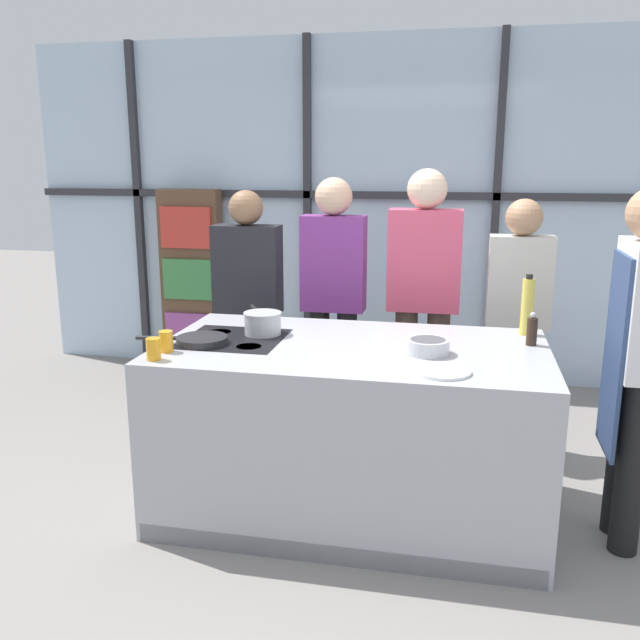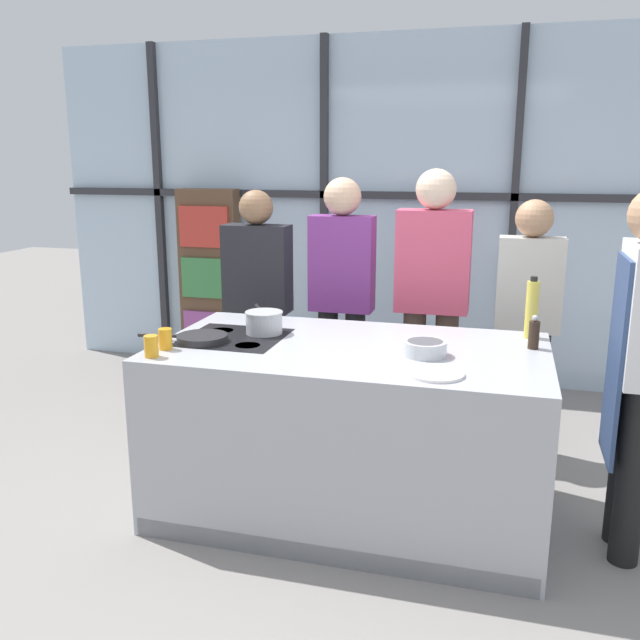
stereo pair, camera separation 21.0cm
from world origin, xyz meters
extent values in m
plane|color=gray|center=(0.00, 0.00, 0.00)|extent=(18.00, 18.00, 0.00)
cube|color=silver|center=(0.00, 2.37, 1.40)|extent=(6.40, 0.04, 2.80)
cube|color=#2D2D33|center=(0.00, 2.32, 1.54)|extent=(6.40, 0.06, 0.06)
cube|color=#2D2D33|center=(-2.30, 2.32, 1.40)|extent=(0.06, 0.06, 2.80)
cube|color=#2D2D33|center=(-0.77, 2.32, 1.40)|extent=(0.06, 0.06, 2.80)
cube|color=#2D2D33|center=(0.77, 2.32, 1.40)|extent=(0.06, 0.06, 2.80)
cube|color=brown|center=(-1.77, 2.19, 0.79)|extent=(0.53, 0.16, 1.58)
cube|color=#994C93|center=(-1.77, 2.10, 0.35)|extent=(0.45, 0.03, 0.35)
cube|color=#3D8447|center=(-1.77, 2.10, 0.82)|extent=(0.45, 0.03, 0.35)
cube|color=red|center=(-1.77, 2.10, 1.26)|extent=(0.45, 0.03, 0.35)
cube|color=#A8AAB2|center=(0.00, 0.00, 0.45)|extent=(1.95, 1.09, 0.91)
cube|color=black|center=(-0.64, 0.00, 0.90)|extent=(0.52, 0.52, 0.01)
cube|color=black|center=(0.00, -0.53, 0.05)|extent=(1.91, 0.03, 0.10)
cylinder|color=#38383D|center=(-0.76, -0.12, 0.90)|extent=(0.13, 0.13, 0.01)
cylinder|color=#38383D|center=(-0.51, -0.12, 0.90)|extent=(0.13, 0.13, 0.01)
cylinder|color=#38383D|center=(-0.76, 0.12, 0.90)|extent=(0.13, 0.13, 0.01)
cylinder|color=#38383D|center=(-0.51, 0.12, 0.90)|extent=(0.13, 0.13, 0.01)
cylinder|color=black|center=(1.34, -0.14, 0.43)|extent=(0.13, 0.13, 0.86)
cylinder|color=black|center=(1.34, 0.05, 0.43)|extent=(0.13, 0.13, 0.86)
cube|color=navy|center=(1.23, -0.04, 0.94)|extent=(0.02, 0.36, 0.94)
cylinder|color=#232838|center=(-0.78, 1.01, 0.41)|extent=(0.14, 0.14, 0.82)
cylinder|color=#232838|center=(-0.98, 1.01, 0.41)|extent=(0.14, 0.14, 0.82)
cube|color=#232328|center=(-0.88, 1.01, 1.11)|extent=(0.44, 0.20, 0.59)
sphere|color=#8C6647|center=(-0.88, 1.01, 1.52)|extent=(0.23, 0.23, 0.23)
cylinder|color=black|center=(-0.20, 1.01, 0.43)|extent=(0.13, 0.13, 0.86)
cylinder|color=black|center=(-0.39, 1.01, 0.43)|extent=(0.13, 0.13, 0.86)
cube|color=#7A3384|center=(-0.29, 1.01, 1.17)|extent=(0.41, 0.19, 0.62)
sphere|color=#D8AD8C|center=(-0.29, 1.01, 1.60)|extent=(0.24, 0.24, 0.24)
cylinder|color=#47382D|center=(0.40, 1.01, 0.44)|extent=(0.15, 0.15, 0.89)
cylinder|color=#47382D|center=(0.19, 1.01, 0.44)|extent=(0.15, 0.15, 0.89)
cube|color=#DB4C6B|center=(0.29, 1.01, 1.21)|extent=(0.46, 0.21, 0.64)
sphere|color=beige|center=(0.29, 1.01, 1.65)|extent=(0.25, 0.25, 0.25)
cylinder|color=black|center=(0.97, 1.01, 0.40)|extent=(0.12, 0.12, 0.80)
cylinder|color=black|center=(0.79, 1.01, 0.40)|extent=(0.12, 0.12, 0.80)
cube|color=beige|center=(0.88, 1.01, 1.09)|extent=(0.39, 0.17, 0.58)
sphere|color=tan|center=(0.88, 1.01, 1.49)|extent=(0.22, 0.22, 0.22)
cylinder|color=#232326|center=(-0.76, -0.12, 0.93)|extent=(0.26, 0.26, 0.04)
cylinder|color=#B26B2D|center=(-0.76, -0.12, 0.94)|extent=(0.21, 0.21, 0.01)
cylinder|color=#232326|center=(-0.99, -0.16, 0.93)|extent=(0.21, 0.06, 0.02)
cylinder|color=silver|center=(-0.51, 0.12, 0.97)|extent=(0.20, 0.20, 0.12)
cylinder|color=silver|center=(-0.51, 0.12, 1.02)|extent=(0.21, 0.21, 0.01)
cylinder|color=black|center=(-0.60, 0.29, 1.01)|extent=(0.10, 0.16, 0.02)
cylinder|color=white|center=(0.46, -0.36, 0.91)|extent=(0.25, 0.25, 0.01)
cylinder|color=silver|center=(0.38, -0.07, 0.94)|extent=(0.21, 0.21, 0.07)
cylinder|color=#4C4C51|center=(0.38, -0.07, 0.97)|extent=(0.17, 0.17, 0.01)
cylinder|color=#E0CC4C|center=(0.88, 0.41, 1.06)|extent=(0.07, 0.07, 0.30)
cylinder|color=black|center=(0.88, 0.41, 1.22)|extent=(0.04, 0.04, 0.02)
cylinder|color=#332319|center=(0.89, 0.19, 0.98)|extent=(0.05, 0.05, 0.14)
sphere|color=#B2B2B7|center=(0.89, 0.19, 1.06)|extent=(0.03, 0.03, 0.03)
cylinder|color=orange|center=(-0.88, -0.44, 0.96)|extent=(0.07, 0.07, 0.10)
cylinder|color=orange|center=(-0.88, -0.30, 0.96)|extent=(0.07, 0.07, 0.10)
camera|label=1|loc=(0.52, -3.27, 1.83)|focal=38.00mm
camera|label=2|loc=(0.72, -3.22, 1.83)|focal=38.00mm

